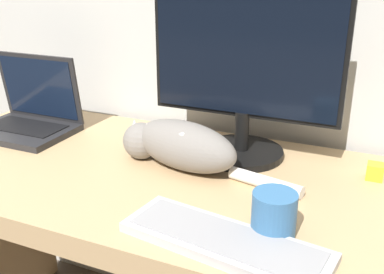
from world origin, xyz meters
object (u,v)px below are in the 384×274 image
at_px(monitor, 244,75).
at_px(laptop, 28,117).
at_px(external_keyboard, 224,241).
at_px(cat, 180,144).
at_px(coffee_mug, 274,214).

xyz_separation_m(monitor, laptop, (-0.70, -0.09, -0.18)).
distance_m(laptop, external_keyboard, 0.88).
distance_m(monitor, laptop, 0.73).
bearing_deg(external_keyboard, cat, 136.55).
relative_size(laptop, external_keyboard, 0.73).
bearing_deg(coffee_mug, external_keyboard, -134.84).
distance_m(laptop, cat, 0.57).
bearing_deg(monitor, cat, -131.82).
relative_size(external_keyboard, coffee_mug, 4.55).
distance_m(cat, coffee_mug, 0.38).
distance_m(external_keyboard, cat, 0.38).
xyz_separation_m(cat, coffee_mug, (0.31, -0.22, -0.02)).
xyz_separation_m(monitor, external_keyboard, (0.11, -0.44, -0.22)).
bearing_deg(cat, coffee_mug, -22.86).
xyz_separation_m(laptop, external_keyboard, (0.80, -0.35, -0.04)).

